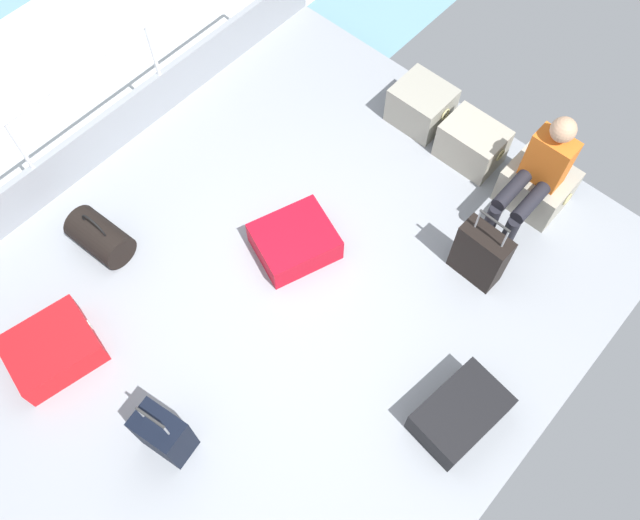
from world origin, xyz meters
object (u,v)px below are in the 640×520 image
at_px(suitcase_2, 53,350).
at_px(suitcase_0, 460,414).
at_px(passenger_seated, 538,173).
at_px(suitcase_1, 295,241).
at_px(suitcase_4, 164,434).
at_px(cargo_crate_0, 421,105).
at_px(cargo_crate_2, 536,186).
at_px(cargo_crate_1, 472,144).
at_px(suitcase_3, 480,254).
at_px(duffel_bag, 100,237).

bearing_deg(suitcase_2, suitcase_0, 32.74).
bearing_deg(suitcase_0, passenger_seated, 110.33).
relative_size(suitcase_1, suitcase_4, 1.12).
relative_size(cargo_crate_0, suitcase_4, 0.78).
bearing_deg(cargo_crate_2, passenger_seated, -90.00).
bearing_deg(cargo_crate_1, suitcase_3, -52.18).
xyz_separation_m(cargo_crate_2, duffel_bag, (-2.42, -2.82, -0.04)).
relative_size(cargo_crate_1, cargo_crate_2, 1.01).
xyz_separation_m(cargo_crate_1, cargo_crate_2, (0.68, -0.00, -0.00)).
xyz_separation_m(suitcase_0, suitcase_3, (-0.63, 1.09, 0.16)).
bearing_deg(passenger_seated, cargo_crate_0, 169.65).
xyz_separation_m(cargo_crate_2, suitcase_0, (0.68, -2.01, -0.06)).
height_order(cargo_crate_0, suitcase_3, suitcase_3).
xyz_separation_m(suitcase_0, suitcase_1, (-1.88, 0.26, -0.01)).
xyz_separation_m(suitcase_3, suitcase_4, (-0.82, -2.62, -0.03)).
bearing_deg(passenger_seated, suitcase_4, -102.89).
relative_size(suitcase_2, suitcase_4, 1.06).
height_order(suitcase_0, duffel_bag, duffel_bag).
xyz_separation_m(cargo_crate_0, cargo_crate_1, (0.61, -0.05, -0.00)).
relative_size(cargo_crate_0, cargo_crate_2, 0.94).
bearing_deg(cargo_crate_2, duffel_bag, -130.62).
distance_m(cargo_crate_0, duffel_bag, 3.08).
relative_size(cargo_crate_0, suitcase_0, 0.75).
relative_size(cargo_crate_1, suitcase_2, 0.79).
height_order(cargo_crate_1, duffel_bag, duffel_bag).
relative_size(passenger_seated, duffel_bag, 1.98).
bearing_deg(suitcase_1, passenger_seated, 52.70).
relative_size(suitcase_3, duffel_bag, 1.47).
xyz_separation_m(cargo_crate_0, duffel_bag, (-1.13, -2.87, -0.04)).
xyz_separation_m(passenger_seated, suitcase_3, (0.04, -0.75, -0.28)).
relative_size(passenger_seated, suitcase_0, 1.51).
bearing_deg(duffel_bag, suitcase_2, -60.51).
relative_size(cargo_crate_0, passenger_seated, 0.50).
bearing_deg(passenger_seated, suitcase_2, -118.76).
bearing_deg(cargo_crate_0, suitcase_0, -46.43).
distance_m(passenger_seated, suitcase_3, 0.80).
bearing_deg(suitcase_3, suitcase_4, -107.27).
bearing_deg(suitcase_3, duffel_bag, -142.50).
xyz_separation_m(cargo_crate_2, passenger_seated, (0.00, -0.18, 0.38)).
distance_m(cargo_crate_2, suitcase_1, 2.13).
xyz_separation_m(passenger_seated, suitcase_0, (0.68, -1.83, -0.44)).
relative_size(cargo_crate_2, suitcase_0, 0.80).
xyz_separation_m(suitcase_3, duffel_bag, (-2.46, -1.89, -0.13)).
bearing_deg(suitcase_1, cargo_crate_2, 55.68).
distance_m(suitcase_1, suitcase_3, 1.50).
distance_m(cargo_crate_2, suitcase_3, 0.94).
distance_m(suitcase_1, suitcase_2, 2.06).
bearing_deg(cargo_crate_0, suitcase_3, -36.40).
bearing_deg(cargo_crate_1, passenger_seated, -15.29).
bearing_deg(suitcase_1, cargo_crate_1, 73.54).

